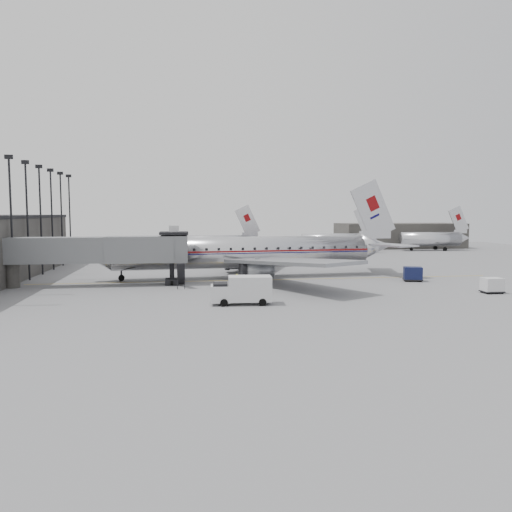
{
  "coord_description": "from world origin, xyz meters",
  "views": [
    {
      "loc": [
        -7.82,
        -57.02,
        8.68
      ],
      "look_at": [
        1.16,
        4.95,
        3.2
      ],
      "focal_mm": 35.0,
      "sensor_mm": 36.0,
      "label": 1
    }
  ],
  "objects_px": {
    "baggage_cart_navy": "(413,274)",
    "baggage_cart_white": "(492,285)",
    "service_van": "(242,290)",
    "ramp_worker": "(237,283)",
    "airliner": "(249,252)"
  },
  "relations": [
    {
      "from": "baggage_cart_navy",
      "to": "baggage_cart_white",
      "type": "distance_m",
      "value": 10.9
    },
    {
      "from": "service_van",
      "to": "baggage_cart_white",
      "type": "xyz_separation_m",
      "value": [
        27.43,
        2.63,
        -0.53
      ]
    },
    {
      "from": "baggage_cart_white",
      "to": "ramp_worker",
      "type": "xyz_separation_m",
      "value": [
        -27.05,
        5.17,
        0.08
      ]
    },
    {
      "from": "airliner",
      "to": "ramp_worker",
      "type": "bearing_deg",
      "value": -108.33
    },
    {
      "from": "airliner",
      "to": "baggage_cart_navy",
      "type": "relative_size",
      "value": 15.53
    },
    {
      "from": "airliner",
      "to": "service_van",
      "type": "height_order",
      "value": "airliner"
    },
    {
      "from": "service_van",
      "to": "baggage_cart_navy",
      "type": "height_order",
      "value": "service_van"
    },
    {
      "from": "baggage_cart_white",
      "to": "service_van",
      "type": "bearing_deg",
      "value": -174.0
    },
    {
      "from": "airliner",
      "to": "baggage_cart_navy",
      "type": "distance_m",
      "value": 21.21
    },
    {
      "from": "airliner",
      "to": "service_van",
      "type": "distance_m",
      "value": 19.89
    },
    {
      "from": "airliner",
      "to": "ramp_worker",
      "type": "xyz_separation_m",
      "value": [
        -2.89,
        -11.72,
        -2.41
      ]
    },
    {
      "from": "ramp_worker",
      "to": "service_van",
      "type": "bearing_deg",
      "value": -122.9
    },
    {
      "from": "service_van",
      "to": "baggage_cart_navy",
      "type": "distance_m",
      "value": 26.45
    },
    {
      "from": "baggage_cart_navy",
      "to": "baggage_cart_white",
      "type": "xyz_separation_m",
      "value": [
        4.23,
        -10.04,
        -0.08
      ]
    },
    {
      "from": "baggage_cart_white",
      "to": "ramp_worker",
      "type": "distance_m",
      "value": 27.54
    }
  ]
}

